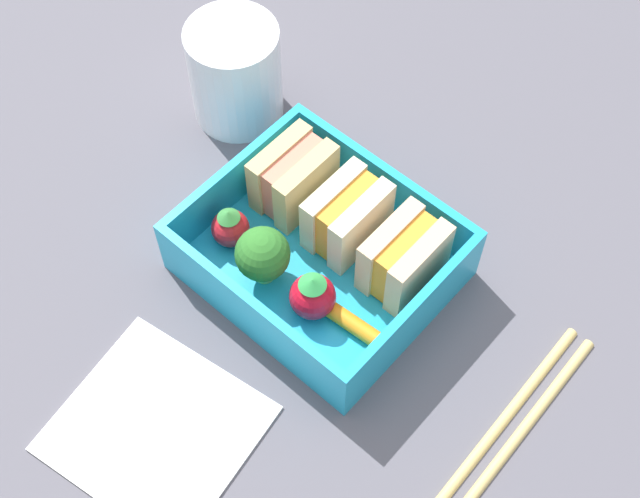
# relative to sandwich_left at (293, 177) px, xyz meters

# --- Properties ---
(ground_plane) EXTENTS (1.20, 1.20, 0.02)m
(ground_plane) POSITION_rel_sandwich_left_xyz_m (0.05, -0.03, -0.05)
(ground_plane) COLOR #52515A
(bento_tray) EXTENTS (0.16, 0.14, 0.01)m
(bento_tray) POSITION_rel_sandwich_left_xyz_m (0.05, -0.03, -0.03)
(bento_tray) COLOR #1C99C4
(bento_tray) RESTS_ON ground_plane
(bento_rim) EXTENTS (0.16, 0.14, 0.04)m
(bento_rim) POSITION_rel_sandwich_left_xyz_m (0.05, -0.03, -0.00)
(bento_rim) COLOR #1C99C4
(bento_rim) RESTS_ON bento_tray
(sandwich_left) EXTENTS (0.04, 0.05, 0.05)m
(sandwich_left) POSITION_rel_sandwich_left_xyz_m (0.00, 0.00, 0.00)
(sandwich_left) COLOR tan
(sandwich_left) RESTS_ON bento_tray
(sandwich_center_left) EXTENTS (0.04, 0.05, 0.05)m
(sandwich_center_left) POSITION_rel_sandwich_left_xyz_m (0.05, 0.00, 0.00)
(sandwich_center_left) COLOR beige
(sandwich_center_left) RESTS_ON bento_tray
(sandwich_center) EXTENTS (0.04, 0.05, 0.05)m
(sandwich_center) POSITION_rel_sandwich_left_xyz_m (0.10, 0.00, 0.00)
(sandwich_center) COLOR #E2B386
(sandwich_center) RESTS_ON bento_tray
(strawberry_far_left) EXTENTS (0.03, 0.03, 0.03)m
(strawberry_far_left) POSITION_rel_sandwich_left_xyz_m (-0.01, -0.05, -0.01)
(strawberry_far_left) COLOR red
(strawberry_far_left) RESTS_ON bento_tray
(broccoli_floret) EXTENTS (0.04, 0.04, 0.05)m
(broccoli_floret) POSITION_rel_sandwich_left_xyz_m (0.03, -0.06, 0.00)
(broccoli_floret) COLOR #98D26F
(broccoli_floret) RESTS_ON bento_tray
(strawberry_left) EXTENTS (0.03, 0.03, 0.04)m
(strawberry_left) POSITION_rel_sandwich_left_xyz_m (0.07, -0.06, -0.01)
(strawberry_left) COLOR red
(strawberry_left) RESTS_ON bento_tray
(carrot_stick_far_left) EXTENTS (0.05, 0.02, 0.01)m
(carrot_stick_far_left) POSITION_rel_sandwich_left_xyz_m (0.10, -0.05, -0.02)
(carrot_stick_far_left) COLOR orange
(carrot_stick_far_left) RESTS_ON bento_tray
(chopstick_pair) EXTENTS (0.02, 0.18, 0.01)m
(chopstick_pair) POSITION_rel_sandwich_left_xyz_m (0.21, -0.04, -0.03)
(chopstick_pair) COLOR tan
(chopstick_pair) RESTS_ON ground_plane
(drinking_glass) EXTENTS (0.07, 0.07, 0.08)m
(drinking_glass) POSITION_rel_sandwich_left_xyz_m (-0.09, 0.04, 0.00)
(drinking_glass) COLOR white
(drinking_glass) RESTS_ON ground_plane
(folded_napkin) EXTENTS (0.13, 0.12, 0.00)m
(folded_napkin) POSITION_rel_sandwich_left_xyz_m (0.04, -0.18, -0.03)
(folded_napkin) COLOR white
(folded_napkin) RESTS_ON ground_plane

